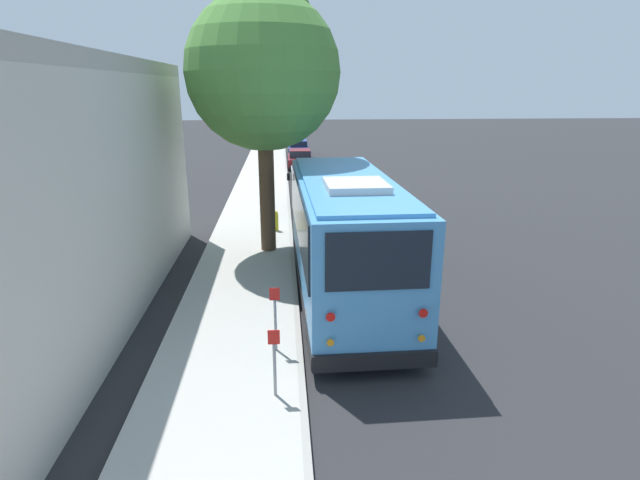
% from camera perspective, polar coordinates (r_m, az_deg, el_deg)
% --- Properties ---
extents(ground_plane, '(160.00, 160.00, 0.00)m').
position_cam_1_polar(ground_plane, '(13.91, 5.41, -7.09)').
color(ground_plane, '#28282B').
extents(sidewalk_slab, '(80.00, 3.03, 0.15)m').
position_cam_1_polar(sidewalk_slab, '(13.75, -9.45, -7.20)').
color(sidewalk_slab, '#B2AFA8').
rests_on(sidewalk_slab, ground).
extents(curb_strip, '(80.00, 0.14, 0.15)m').
position_cam_1_polar(curb_strip, '(13.70, -2.78, -7.08)').
color(curb_strip, '#9D9A94').
rests_on(curb_strip, ground).
extents(shuttle_bus, '(8.71, 2.88, 3.56)m').
position_cam_1_polar(shuttle_bus, '(13.54, 2.95, 0.95)').
color(shuttle_bus, '#4C93D1').
rests_on(shuttle_bus, ground).
extents(parked_sedan_black, '(4.58, 1.85, 1.32)m').
position_cam_1_polar(parked_sedan_black, '(24.16, -0.82, 5.00)').
color(parked_sedan_black, black).
rests_on(parked_sedan_black, ground).
extents(parked_sedan_white, '(4.24, 1.76, 1.27)m').
position_cam_1_polar(parked_sedan_white, '(30.87, -1.66, 7.60)').
color(parked_sedan_white, silver).
rests_on(parked_sedan_white, ground).
extents(parked_sedan_maroon, '(4.22, 1.86, 1.31)m').
position_cam_1_polar(parked_sedan_maroon, '(37.04, -2.31, 9.22)').
color(parked_sedan_maroon, maroon).
rests_on(parked_sedan_maroon, ground).
extents(parked_sedan_blue, '(4.32, 1.80, 1.32)m').
position_cam_1_polar(parked_sedan_blue, '(43.61, -2.47, 10.42)').
color(parked_sedan_blue, navy).
rests_on(parked_sedan_blue, ground).
extents(street_tree, '(5.01, 5.01, 9.24)m').
position_cam_1_polar(street_tree, '(17.13, -6.53, 19.59)').
color(street_tree, brown).
rests_on(street_tree, sidewalk_slab).
extents(sign_post_near, '(0.06, 0.22, 1.34)m').
position_cam_1_polar(sign_post_near, '(9.46, -5.22, -13.71)').
color(sign_post_near, gray).
rests_on(sign_post_near, sidewalk_slab).
extents(sign_post_far, '(0.06, 0.22, 1.47)m').
position_cam_1_polar(sign_post_far, '(10.91, -5.13, -8.92)').
color(sign_post_far, gray).
rests_on(sign_post_far, sidewalk_slab).
extents(fire_hydrant, '(0.22, 0.22, 0.81)m').
position_cam_1_polar(fire_hydrant, '(20.04, -5.09, 2.21)').
color(fire_hydrant, gold).
rests_on(fire_hydrant, sidewalk_slab).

